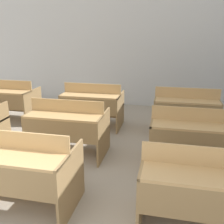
# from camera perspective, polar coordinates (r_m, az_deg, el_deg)

# --- Properties ---
(wall_back) EXTENTS (6.75, 0.06, 2.96)m
(wall_back) POSITION_cam_1_polar(r_m,az_deg,el_deg) (6.87, -2.01, 14.01)
(wall_back) COLOR silver
(wall_back) RESTS_ON ground_plane
(bench_front_center) EXTENTS (1.15, 0.74, 0.88)m
(bench_front_center) POSITION_cam_1_polar(r_m,az_deg,el_deg) (3.00, -19.46, -11.60)
(bench_front_center) COLOR #96774D
(bench_front_center) RESTS_ON ground_plane
(bench_front_right) EXTENTS (1.15, 0.74, 0.88)m
(bench_front_right) POSITION_cam_1_polar(r_m,az_deg,el_deg) (2.65, 19.09, -15.55)
(bench_front_right) COLOR #96784E
(bench_front_right) RESTS_ON ground_plane
(bench_second_center) EXTENTS (1.15, 0.74, 0.88)m
(bench_second_center) POSITION_cam_1_polar(r_m,az_deg,el_deg) (4.07, -9.65, -3.11)
(bench_second_center) COLOR olive
(bench_second_center) RESTS_ON ground_plane
(bench_second_right) EXTENTS (1.15, 0.74, 0.88)m
(bench_second_right) POSITION_cam_1_polar(r_m,az_deg,el_deg) (3.78, 17.14, -5.25)
(bench_second_right) COLOR #93754B
(bench_second_right) RESTS_ON ground_plane
(bench_third_left) EXTENTS (1.15, 0.74, 0.88)m
(bench_third_left) POSITION_cam_1_polar(r_m,az_deg,el_deg) (6.01, -21.72, 2.53)
(bench_third_left) COLOR olive
(bench_third_left) RESTS_ON ground_plane
(bench_third_center) EXTENTS (1.15, 0.74, 0.88)m
(bench_third_center) POSITION_cam_1_polar(r_m,az_deg,el_deg) (5.23, -4.31, 1.68)
(bench_third_center) COLOR #93744A
(bench_third_center) RESTS_ON ground_plane
(bench_third_right) EXTENTS (1.15, 0.74, 0.88)m
(bench_third_right) POSITION_cam_1_polar(r_m,az_deg,el_deg) (5.02, 15.77, 0.38)
(bench_third_right) COLOR #96774D
(bench_third_right) RESTS_ON ground_plane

